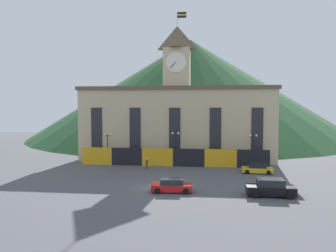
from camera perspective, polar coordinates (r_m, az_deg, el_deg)
ground_plane at (r=37.71m, az=-1.33°, el=-10.78°), size 160.00×160.00×0.00m
civic_building at (r=57.76m, az=1.58°, el=1.18°), size 33.59×9.19×25.76m
banner_fence at (r=51.19m, az=0.86°, el=-5.50°), size 29.39×0.12×2.78m
hillside_backdrop at (r=104.46m, az=3.86°, el=6.55°), size 97.32×97.32×30.63m
street_lamp_right at (r=54.08m, az=-10.47°, el=-2.71°), size 1.26×0.36×4.96m
street_lamp_left at (r=51.90m, az=1.32°, el=-2.69°), size 1.26×0.36×5.26m
street_lamp_far_left at (r=52.21m, az=14.62°, el=-2.92°), size 1.26×0.36×5.03m
car_red_sedan at (r=35.97m, az=0.68°, el=-10.36°), size 4.50×2.34×1.45m
car_yellow_coupe at (r=47.63m, az=15.27°, el=-7.19°), size 4.30×2.33×1.35m
car_black_suv at (r=35.88m, az=17.40°, el=-10.28°), size 4.94×2.44×1.80m
pedestrian at (r=48.69m, az=-3.70°, el=-6.50°), size 0.49×0.49×1.70m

